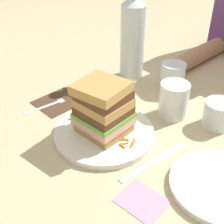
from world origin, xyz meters
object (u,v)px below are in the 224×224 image
(fork, at_px, (52,103))
(knife, at_px, (152,162))
(main_plate, at_px, (103,132))
(water_bottle, at_px, (133,37))
(sandwich, at_px, (103,108))
(napkin_pink, at_px, (142,201))
(empty_tumbler_1, at_px, (218,114))
(juice_glass, at_px, (173,102))
(side_plate, at_px, (219,186))
(empty_tumbler_0, at_px, (173,77))
(napkin_dark, at_px, (59,101))

(fork, xyz_separation_m, knife, (0.36, 0.03, -0.00))
(main_plate, height_order, fork, main_plate)
(fork, height_order, water_bottle, water_bottle)
(sandwich, relative_size, napkin_pink, 1.49)
(sandwich, xyz_separation_m, empty_tumbler_1, (0.17, 0.24, -0.05))
(juice_glass, xyz_separation_m, side_plate, (0.23, -0.14, -0.04))
(sandwich, distance_m, water_bottle, 0.33)
(main_plate, bearing_deg, empty_tumbler_0, 93.85)
(sandwich, height_order, fork, sandwich)
(sandwich, relative_size, empty_tumbler_1, 1.79)
(knife, height_order, juice_glass, juice_glass)
(knife, relative_size, empty_tumbler_1, 2.60)
(water_bottle, height_order, empty_tumbler_0, water_bottle)
(knife, distance_m, water_bottle, 0.44)
(water_bottle, xyz_separation_m, empty_tumbler_1, (0.34, -0.04, -0.10))
(side_plate, xyz_separation_m, napkin_pink, (-0.09, -0.14, -0.01))
(fork, xyz_separation_m, side_plate, (0.50, 0.07, 0.00))
(fork, height_order, empty_tumbler_1, empty_tumbler_1)
(main_plate, xyz_separation_m, empty_tumbler_1, (0.17, 0.24, 0.03))
(napkin_dark, xyz_separation_m, empty_tumbler_0, (0.18, 0.30, 0.04))
(knife, bearing_deg, fork, -175.82)
(sandwich, relative_size, water_bottle, 0.45)
(napkin_dark, height_order, water_bottle, water_bottle)
(knife, bearing_deg, napkin_dark, -179.36)
(empty_tumbler_0, relative_size, napkin_pink, 0.95)
(water_bottle, bearing_deg, main_plate, -58.90)
(napkin_dark, height_order, fork, fork)
(sandwich, height_order, juice_glass, sandwich)
(water_bottle, bearing_deg, side_plate, -26.02)
(fork, bearing_deg, juice_glass, 37.84)
(main_plate, relative_size, napkin_pink, 2.72)
(empty_tumbler_1, bearing_deg, side_plate, -57.82)
(juice_glass, relative_size, napkin_pink, 1.04)
(main_plate, relative_size, side_plate, 1.23)
(napkin_dark, distance_m, side_plate, 0.50)
(main_plate, height_order, side_plate, main_plate)
(empty_tumbler_1, bearing_deg, fork, -146.09)
(side_plate, bearing_deg, water_bottle, 153.98)
(empty_tumbler_0, distance_m, napkin_pink, 0.45)
(main_plate, distance_m, empty_tumbler_1, 0.30)
(side_plate, distance_m, napkin_pink, 0.16)
(empty_tumbler_0, bearing_deg, empty_tumbler_1, -18.06)
(juice_glass, xyz_separation_m, empty_tumbler_1, (0.11, 0.05, -0.01))
(water_bottle, distance_m, empty_tumbler_0, 0.18)
(main_plate, xyz_separation_m, napkin_dark, (-0.20, 0.01, -0.01))
(fork, relative_size, napkin_pink, 1.80)
(napkin_dark, height_order, napkin_pink, same)
(juice_glass, relative_size, water_bottle, 0.32)
(empty_tumbler_0, bearing_deg, fork, -120.16)
(main_plate, distance_m, fork, 0.21)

